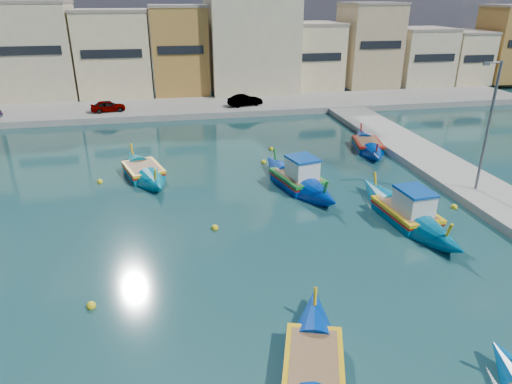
{
  "coord_description": "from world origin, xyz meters",
  "views": [
    {
      "loc": [
        -0.38,
        -16.3,
        11.18
      ],
      "look_at": [
        4.0,
        6.0,
        1.4
      ],
      "focal_mm": 32.0,
      "sensor_mm": 36.0,
      "label": 1
    }
  ],
  "objects_px": {
    "church_block": "(250,22)",
    "luzzu_blue_cabin": "(298,181)",
    "luzzu_turquoise_cabin": "(406,214)",
    "luzzu_blue_south": "(313,368)",
    "luzzu_cyan_mid": "(368,146)",
    "quay_street_lamp": "(487,127)",
    "luzzu_green": "(144,172)"
  },
  "relations": [
    {
      "from": "luzzu_cyan_mid",
      "to": "luzzu_blue_south",
      "type": "height_order",
      "value": "luzzu_cyan_mid"
    },
    {
      "from": "quay_street_lamp",
      "to": "luzzu_cyan_mid",
      "type": "distance_m",
      "value": 11.08
    },
    {
      "from": "quay_street_lamp",
      "to": "luzzu_green",
      "type": "bearing_deg",
      "value": 159.61
    },
    {
      "from": "luzzu_blue_cabin",
      "to": "luzzu_green",
      "type": "distance_m",
      "value": 10.39
    },
    {
      "from": "quay_street_lamp",
      "to": "luzzu_blue_south",
      "type": "height_order",
      "value": "quay_street_lamp"
    },
    {
      "from": "quay_street_lamp",
      "to": "luzzu_green",
      "type": "xyz_separation_m",
      "value": [
        -19.72,
        7.33,
        -4.06
      ]
    },
    {
      "from": "quay_street_lamp",
      "to": "luzzu_turquoise_cabin",
      "type": "distance_m",
      "value": 7.19
    },
    {
      "from": "luzzu_turquoise_cabin",
      "to": "luzzu_blue_south",
      "type": "relative_size",
      "value": 1.19
    },
    {
      "from": "church_block",
      "to": "quay_street_lamp",
      "type": "xyz_separation_m",
      "value": [
        7.44,
        -34.0,
        -4.07
      ]
    },
    {
      "from": "luzzu_green",
      "to": "luzzu_cyan_mid",
      "type": "bearing_deg",
      "value": 8.79
    },
    {
      "from": "church_block",
      "to": "luzzu_green",
      "type": "xyz_separation_m",
      "value": [
        -12.27,
        -26.67,
        -8.13
      ]
    },
    {
      "from": "church_block",
      "to": "luzzu_blue_south",
      "type": "bearing_deg",
      "value": -98.01
    },
    {
      "from": "quay_street_lamp",
      "to": "luzzu_blue_cabin",
      "type": "relative_size",
      "value": 0.86
    },
    {
      "from": "quay_street_lamp",
      "to": "luzzu_green",
      "type": "height_order",
      "value": "quay_street_lamp"
    },
    {
      "from": "luzzu_green",
      "to": "luzzu_blue_south",
      "type": "relative_size",
      "value": 1.03
    },
    {
      "from": "church_block",
      "to": "luzzu_turquoise_cabin",
      "type": "distance_m",
      "value": 37.08
    },
    {
      "from": "luzzu_turquoise_cabin",
      "to": "luzzu_blue_south",
      "type": "height_order",
      "value": "luzzu_turquoise_cabin"
    },
    {
      "from": "luzzu_turquoise_cabin",
      "to": "luzzu_cyan_mid",
      "type": "bearing_deg",
      "value": 75.48
    },
    {
      "from": "quay_street_lamp",
      "to": "luzzu_blue_cabin",
      "type": "bearing_deg",
      "value": 160.21
    },
    {
      "from": "luzzu_turquoise_cabin",
      "to": "luzzu_blue_south",
      "type": "xyz_separation_m",
      "value": [
        -8.29,
        -9.56,
        -0.13
      ]
    },
    {
      "from": "luzzu_cyan_mid",
      "to": "luzzu_blue_south",
      "type": "relative_size",
      "value": 1.01
    },
    {
      "from": "luzzu_blue_south",
      "to": "luzzu_green",
      "type": "bearing_deg",
      "value": 107.04
    },
    {
      "from": "luzzu_green",
      "to": "luzzu_blue_south",
      "type": "xyz_separation_m",
      "value": [
        5.84,
        -19.05,
        -0.03
      ]
    },
    {
      "from": "quay_street_lamp",
      "to": "luzzu_blue_cabin",
      "type": "height_order",
      "value": "quay_street_lamp"
    },
    {
      "from": "luzzu_turquoise_cabin",
      "to": "luzzu_cyan_mid",
      "type": "xyz_separation_m",
      "value": [
        3.15,
        12.16,
        -0.12
      ]
    },
    {
      "from": "luzzu_turquoise_cabin",
      "to": "luzzu_cyan_mid",
      "type": "distance_m",
      "value": 12.56
    },
    {
      "from": "church_block",
      "to": "luzzu_turquoise_cabin",
      "type": "bearing_deg",
      "value": -87.07
    },
    {
      "from": "luzzu_cyan_mid",
      "to": "luzzu_blue_south",
      "type": "distance_m",
      "value": 24.54
    },
    {
      "from": "luzzu_blue_cabin",
      "to": "luzzu_green",
      "type": "bearing_deg",
      "value": 158.99
    },
    {
      "from": "luzzu_blue_south",
      "to": "luzzu_blue_cabin",
      "type": "bearing_deg",
      "value": 75.85
    },
    {
      "from": "luzzu_turquoise_cabin",
      "to": "luzzu_blue_cabin",
      "type": "xyz_separation_m",
      "value": [
        -4.42,
        5.76,
        0.02
      ]
    },
    {
      "from": "church_block",
      "to": "luzzu_blue_cabin",
      "type": "xyz_separation_m",
      "value": [
        -2.57,
        -30.4,
        -8.02
      ]
    }
  ]
}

